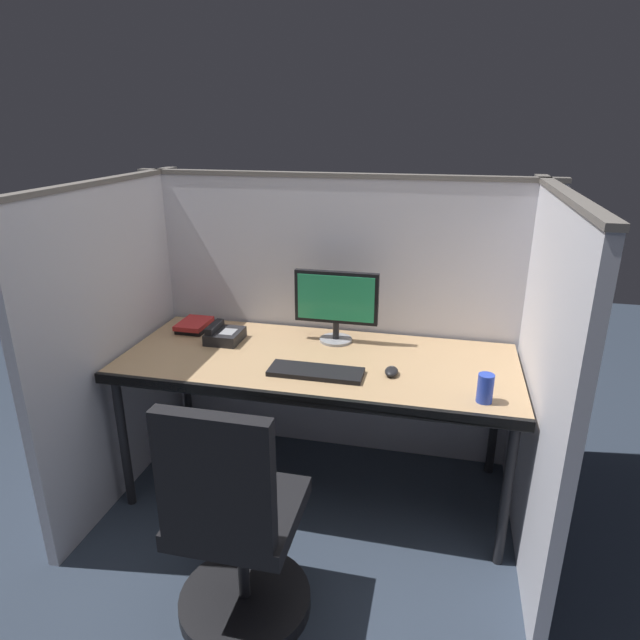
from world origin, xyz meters
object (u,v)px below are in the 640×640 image
object	(u,v)px
monitor_center	(336,302)
desk_phone	(224,335)
desk	(317,369)
keyboard_main	(316,372)
office_chair	(236,542)
book_stack	(195,325)
soda_can	(485,388)
computer_mouse	(391,371)

from	to	relation	value
monitor_center	desk_phone	bearing A→B (deg)	-167.19
desk	keyboard_main	bearing A→B (deg)	-78.73
office_chair	keyboard_main	xyz separation A→B (m)	(0.14, 0.69, 0.39)
desk	office_chair	xyz separation A→B (m)	(-0.11, -0.85, -0.33)
book_stack	desk_phone	size ratio (longest dim) A/B	1.18
book_stack	soda_can	distance (m)	1.59
computer_mouse	office_chair	bearing A→B (deg)	-121.84
keyboard_main	book_stack	xyz separation A→B (m)	(-0.78, 0.40, 0.01)
computer_mouse	soda_can	distance (m)	0.43
monitor_center	book_stack	distance (m)	0.81
computer_mouse	book_stack	xyz separation A→B (m)	(-1.12, 0.33, 0.01)
monitor_center	soda_can	size ratio (longest dim) A/B	3.52
office_chair	computer_mouse	bearing A→B (deg)	65.36
keyboard_main	office_chair	bearing A→B (deg)	-101.28
soda_can	office_chair	bearing A→B (deg)	-145.64
desk	book_stack	xyz separation A→B (m)	(-0.75, 0.24, 0.07)
keyboard_main	soda_can	bearing A→B (deg)	-7.56
computer_mouse	desk_phone	xyz separation A→B (m)	(-0.89, 0.21, 0.02)
office_chair	soda_can	xyz separation A→B (m)	(0.87, 0.59, 0.44)
desk_phone	soda_can	world-z (taller)	soda_can
desk	keyboard_main	xyz separation A→B (m)	(0.03, -0.16, 0.06)
computer_mouse	monitor_center	bearing A→B (deg)	133.82
office_chair	computer_mouse	distance (m)	0.98
computer_mouse	soda_can	bearing A→B (deg)	-22.86
monitor_center	soda_can	bearing A→B (deg)	-35.04
keyboard_main	desk_phone	world-z (taller)	desk_phone
keyboard_main	computer_mouse	bearing A→B (deg)	11.82
office_chair	computer_mouse	size ratio (longest dim) A/B	10.16
computer_mouse	desk_phone	distance (m)	0.92
keyboard_main	computer_mouse	world-z (taller)	computer_mouse
desk	soda_can	distance (m)	0.81
office_chair	desk_phone	xyz separation A→B (m)	(-0.42, 0.97, 0.41)
office_chair	soda_can	distance (m)	1.14
desk	keyboard_main	distance (m)	0.17
desk_phone	office_chair	bearing A→B (deg)	-66.59
desk	monitor_center	xyz separation A→B (m)	(0.04, 0.25, 0.27)
office_chair	computer_mouse	xyz separation A→B (m)	(0.47, 0.76, 0.39)
office_chair	monitor_center	world-z (taller)	monitor_center
keyboard_main	book_stack	world-z (taller)	book_stack
keyboard_main	desk_phone	size ratio (longest dim) A/B	2.26
book_stack	desk_phone	bearing A→B (deg)	-28.78
keyboard_main	soda_can	distance (m)	0.74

